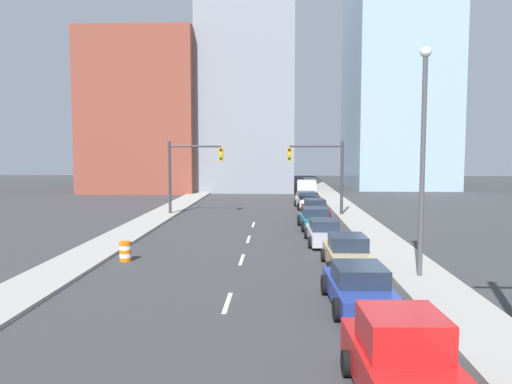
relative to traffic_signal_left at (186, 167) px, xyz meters
The scene contains 21 objects.
sidewalk_left 8.92m from the traffic_signal_left, 104.10° to the left, with size 2.53×91.23×0.15m.
sidewalk_right 15.97m from the traffic_signal_left, 30.28° to the left, with size 2.53×91.23×0.15m.
lane_stripe_at_15m 24.05m from the traffic_signal_left, 76.06° to the right, with size 0.16×2.40×0.01m, color beige.
lane_stripe_at_22m 17.63m from the traffic_signal_left, 70.59° to the right, with size 0.16×2.40×0.01m, color beige.
lane_stripe_at_27m 12.75m from the traffic_signal_left, 61.93° to the right, with size 0.16×2.40×0.01m, color beige.
lane_stripe_at_33m 8.49m from the traffic_signal_left, 40.73° to the right, with size 0.16×2.40×0.01m, color beige.
building_brick_left 28.02m from the traffic_signal_left, 110.50° to the left, with size 14.00×16.00×19.73m.
building_office_center 30.96m from the traffic_signal_left, 83.51° to the left, with size 12.00×20.00×24.34m.
building_glass_right 43.34m from the traffic_signal_left, 54.18° to the left, with size 13.00×20.00×32.84m.
traffic_signal_left is the anchor object (origin of this frame).
traffic_signal_right 11.24m from the traffic_signal_left, ahead, with size 4.48×0.35×5.97m.
traffic_barrel 17.14m from the traffic_signal_left, 89.29° to the right, with size 0.56×0.56×0.95m.
street_lamp 23.65m from the traffic_signal_left, 55.79° to the right, with size 0.44×0.44×9.36m.
pickup_truck_red 31.95m from the traffic_signal_left, 71.39° to the right, with size 2.38×6.06×1.85m.
sedan_blue 25.61m from the traffic_signal_left, 66.31° to the right, with size 2.31×4.68×1.43m.
sedan_tan 20.91m from the traffic_signal_left, 59.22° to the right, with size 2.12×4.31×1.50m.
sedan_silver 15.84m from the traffic_signal_left, 49.53° to the right, with size 2.06×4.75×1.36m.
sedan_teal 12.33m from the traffic_signal_left, 33.30° to the right, with size 2.25×4.63×1.42m.
sedan_maroon 10.89m from the traffic_signal_left, ahead, with size 2.17×4.59×1.43m.
sedan_white 11.79m from the traffic_signal_left, 27.34° to the left, with size 2.22×4.82×1.53m.
box_truck_brown 15.70m from the traffic_signal_left, 47.56° to the left, with size 2.65×5.55×2.14m.
Camera 1 is at (1.74, -2.08, 5.30)m, focal length 35.00 mm.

